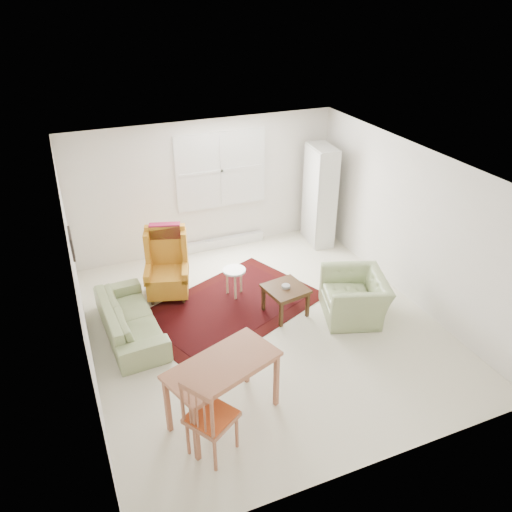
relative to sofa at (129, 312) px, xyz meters
name	(u,v)px	position (x,y,z in m)	size (l,w,h in m)	color
room	(260,246)	(1.91, -0.36, 0.89)	(5.04, 5.54, 2.51)	silver
rug	(230,307)	(1.57, 0.06, -0.35)	(2.81, 1.81, 0.03)	black
sofa	(129,312)	(0.00, 0.00, 0.00)	(1.83, 0.71, 0.74)	#8A9B67
armchair	(355,293)	(3.30, -0.84, 0.04)	(1.04, 0.91, 0.81)	#8A9B67
wingback_chair	(166,265)	(0.76, 0.78, 0.22)	(0.68, 0.72, 1.18)	#C5811E
coffee_table	(285,300)	(2.33, -0.41, -0.13)	(0.59, 0.59, 0.48)	#3D2612
stool	(234,282)	(1.77, 0.37, -0.12)	(0.37, 0.37, 0.50)	white
cabinet	(320,196)	(3.99, 1.61, 0.60)	(0.41, 0.78, 1.95)	silver
desk	(224,391)	(0.74, -2.07, 0.04)	(1.30, 0.65, 0.83)	#A96644
desk_chair	(211,415)	(0.47, -2.48, 0.17)	(0.47, 0.47, 1.07)	#A96644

